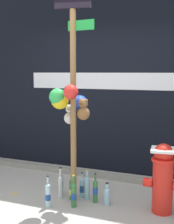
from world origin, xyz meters
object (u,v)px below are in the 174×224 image
Objects in this scene: bottle_8 at (107,196)px; fire_hydrant at (163,177)px; memorial_post at (70,84)px; bottle_5 at (82,187)px; bottle_2 at (72,189)px; bottle_3 at (61,184)px; bottle_4 at (72,187)px; bottle_7 at (95,191)px; bottle_9 at (87,187)px; bottle_1 at (74,194)px; bottle_6 at (48,195)px; bottle_0 at (61,186)px.

fire_hydrant is at bearing 4.34° from bottle_8.
memorial_post is 8.14× the size of bottle_5.
fire_hydrant reaches higher than bottle_2.
bottle_3 is 1.00× the size of bottle_4.
bottle_9 is (-0.14, 0.06, 0.01)m from bottle_7.
bottle_6 is (-0.30, -0.12, -0.01)m from bottle_1.
bottle_7 is (0.23, -0.09, 0.02)m from bottle_5.
fire_hydrant reaches higher than bottle_7.
memorial_post is 1.41m from bottle_5.
memorial_post is at bearing -173.13° from fire_hydrant.
bottle_5 is 0.52m from bottle_6.
bottle_3 is at bearing 170.63° from bottle_7.
bottle_6 reaches higher than bottle_5.
bottle_1 is 0.37m from bottle_4.
bottle_1 is (0.28, -0.19, -0.01)m from bottle_0.
bottle_9 is (0.40, -0.03, 0.02)m from bottle_3.
fire_hydrant reaches higher than bottle_9.
bottle_6 is (0.05, -0.44, 0.01)m from bottle_3.
memorial_post reaches higher than bottle_1.
memorial_post is at bearing -161.66° from bottle_7.
bottle_8 is (0.71, -0.10, -0.02)m from bottle_3.
bottle_7 is at bearing -22.22° from bottle_5.
bottle_1 is at bearing -53.12° from memorial_post.
bottle_9 reaches higher than bottle_8.
memorial_post is at bearing -37.50° from bottle_3.
bottle_4 is 0.86× the size of bottle_7.
bottle_4 is 0.14m from bottle_5.
memorial_post is 6.80× the size of bottle_1.
bottle_3 is at bearing 115.34° from bottle_0.
bottle_2 is (-0.02, 0.06, -1.39)m from memorial_post.
bottle_7 is (0.19, 0.23, -0.01)m from bottle_1.
bottle_6 is at bearing -83.89° from bottle_3.
fire_hydrant is at bearing 6.87° from memorial_post.
bottle_5 reaches higher than bottle_8.
bottle_2 is 0.37m from bottle_6.
bottle_7 is (0.49, 0.35, 0.01)m from bottle_6.
bottle_8 is (0.66, 0.34, -0.03)m from bottle_6.
bottle_9 is at bearing 166.41° from bottle_8.
bottle_9 is at bearing 178.70° from fire_hydrant.
bottle_3 is 0.40m from bottle_9.
memorial_post is 1.41m from bottle_7.
bottle_4 is at bearing 174.57° from bottle_9.
bottle_1 is at bearing 21.71° from bottle_6.
bottle_6 is (-0.02, -0.31, -0.02)m from bottle_0.
bottle_0 is 0.17m from bottle_2.
memorial_post is 1.58m from fire_hydrant.
bottle_9 is (-0.31, 0.07, 0.04)m from bottle_8.
bottle_0 is 0.31m from bottle_6.
bottle_1 reaches higher than bottle_4.
bottle_6 reaches higher than bottle_2.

